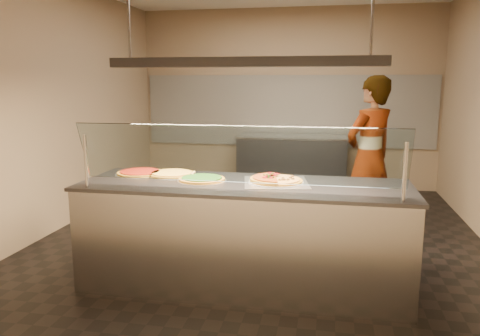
% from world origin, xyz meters
% --- Properties ---
extents(ground, '(5.00, 6.00, 0.02)m').
position_xyz_m(ground, '(0.00, 0.00, -0.01)').
color(ground, black).
rests_on(ground, ground).
extents(wall_back, '(5.00, 0.02, 3.00)m').
position_xyz_m(wall_back, '(0.00, 3.01, 1.50)').
color(wall_back, '#8F795C').
rests_on(wall_back, ground).
extents(wall_front, '(5.00, 0.02, 3.00)m').
position_xyz_m(wall_front, '(0.00, -3.01, 1.50)').
color(wall_front, '#8F795C').
rests_on(wall_front, ground).
extents(wall_left, '(0.02, 6.00, 3.00)m').
position_xyz_m(wall_left, '(-2.51, 0.00, 1.50)').
color(wall_left, '#8F795C').
rests_on(wall_left, ground).
extents(tile_band, '(4.90, 0.02, 1.20)m').
position_xyz_m(tile_band, '(0.00, 2.98, 1.30)').
color(tile_band, silver).
rests_on(tile_band, wall_back).
extents(serving_counter, '(2.84, 0.94, 0.93)m').
position_xyz_m(serving_counter, '(0.03, -1.16, 0.47)').
color(serving_counter, '#B7B7BC').
rests_on(serving_counter, ground).
extents(sneeze_guard, '(2.60, 0.18, 0.54)m').
position_xyz_m(sneeze_guard, '(0.03, -1.50, 1.23)').
color(sneeze_guard, '#B7B7BC').
rests_on(sneeze_guard, serving_counter).
extents(perforated_tray, '(0.63, 0.63, 0.01)m').
position_xyz_m(perforated_tray, '(0.30, -1.09, 0.94)').
color(perforated_tray, silver).
rests_on(perforated_tray, serving_counter).
extents(half_pizza_pepperoni, '(0.30, 0.48, 0.05)m').
position_xyz_m(half_pizza_pepperoni, '(0.19, -1.09, 0.96)').
color(half_pizza_pepperoni, '#94611A').
rests_on(half_pizza_pepperoni, perforated_tray).
extents(half_pizza_sausage, '(0.30, 0.48, 0.04)m').
position_xyz_m(half_pizza_sausage, '(0.41, -1.09, 0.96)').
color(half_pizza_sausage, '#94611A').
rests_on(half_pizza_sausage, perforated_tray).
extents(pizza_spinach, '(0.44, 0.44, 0.03)m').
position_xyz_m(pizza_spinach, '(-0.35, -1.14, 0.95)').
color(pizza_spinach, silver).
rests_on(pizza_spinach, serving_counter).
extents(pizza_cheese, '(0.46, 0.46, 0.03)m').
position_xyz_m(pizza_cheese, '(-0.69, -0.95, 0.94)').
color(pizza_cheese, silver).
rests_on(pizza_cheese, serving_counter).
extents(pizza_tomato, '(0.46, 0.46, 0.03)m').
position_xyz_m(pizza_tomato, '(-1.01, -0.94, 0.94)').
color(pizza_tomato, silver).
rests_on(pizza_tomato, serving_counter).
extents(pizza_spatula, '(0.19, 0.23, 0.02)m').
position_xyz_m(pizza_spatula, '(-0.44, -1.01, 0.96)').
color(pizza_spatula, '#B7B7BC').
rests_on(pizza_spatula, pizza_spinach).
extents(prep_table, '(1.77, 0.74, 0.93)m').
position_xyz_m(prep_table, '(0.15, 2.55, 0.47)').
color(prep_table, '#434349').
rests_on(prep_table, ground).
extents(worker, '(0.80, 0.79, 1.86)m').
position_xyz_m(worker, '(1.20, 0.52, 0.93)').
color(worker, '#2C2B30').
rests_on(worker, ground).
extents(heat_lamp_housing, '(2.30, 0.18, 0.08)m').
position_xyz_m(heat_lamp_housing, '(0.03, -1.16, 1.95)').
color(heat_lamp_housing, '#434349').
rests_on(heat_lamp_housing, ceiling).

